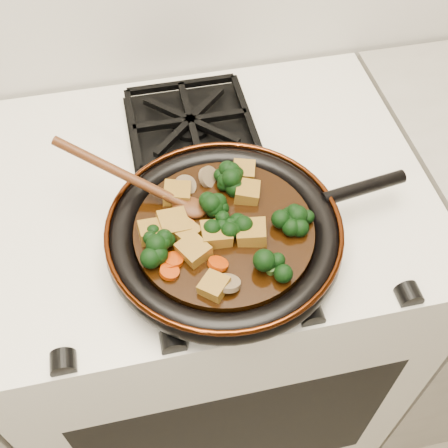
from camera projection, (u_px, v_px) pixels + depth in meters
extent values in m
cube|color=white|center=(210.00, 312.00, 1.32)|extent=(0.76, 0.60, 0.90)
cylinder|color=black|center=(224.00, 239.00, 0.85)|extent=(0.33, 0.33, 0.01)
torus|color=black|center=(224.00, 235.00, 0.84)|extent=(0.36, 0.36, 0.04)
torus|color=#411A09|center=(224.00, 227.00, 0.83)|extent=(0.35, 0.35, 0.01)
cylinder|color=black|center=(364.00, 188.00, 0.88)|extent=(0.14, 0.04, 0.02)
cylinder|color=black|center=(224.00, 233.00, 0.84)|extent=(0.27, 0.27, 0.02)
cube|color=olive|center=(186.00, 233.00, 0.82)|extent=(0.05, 0.05, 0.02)
cube|color=olive|center=(194.00, 250.00, 0.80)|extent=(0.05, 0.05, 0.03)
cube|color=olive|center=(177.00, 193.00, 0.86)|extent=(0.05, 0.05, 0.03)
cube|color=olive|center=(252.00, 233.00, 0.81)|extent=(0.05, 0.05, 0.03)
cube|color=olive|center=(244.00, 171.00, 0.89)|extent=(0.04, 0.04, 0.02)
cube|color=olive|center=(153.00, 232.00, 0.82)|extent=(0.04, 0.04, 0.03)
cube|color=olive|center=(216.00, 235.00, 0.81)|extent=(0.05, 0.04, 0.03)
cube|color=olive|center=(247.00, 192.00, 0.86)|extent=(0.05, 0.05, 0.03)
cube|color=olive|center=(214.00, 286.00, 0.76)|extent=(0.05, 0.05, 0.02)
cube|color=olive|center=(174.00, 224.00, 0.82)|extent=(0.05, 0.05, 0.03)
cylinder|color=#A53004|center=(218.00, 264.00, 0.79)|extent=(0.03, 0.03, 0.02)
cylinder|color=#A53004|center=(186.00, 226.00, 0.83)|extent=(0.03, 0.03, 0.01)
cylinder|color=#A53004|center=(174.00, 260.00, 0.79)|extent=(0.03, 0.03, 0.01)
cylinder|color=#A53004|center=(169.00, 261.00, 0.79)|extent=(0.03, 0.03, 0.01)
cylinder|color=#A53004|center=(169.00, 272.00, 0.78)|extent=(0.03, 0.03, 0.01)
cylinder|color=brown|center=(227.00, 283.00, 0.76)|extent=(0.05, 0.05, 0.02)
cylinder|color=brown|center=(209.00, 177.00, 0.88)|extent=(0.05, 0.05, 0.03)
cylinder|color=brown|center=(185.00, 186.00, 0.87)|extent=(0.04, 0.03, 0.03)
ellipsoid|color=#4B2510|center=(190.00, 207.00, 0.85)|extent=(0.07, 0.06, 0.02)
cylinder|color=#4B2510|center=(122.00, 174.00, 0.84)|extent=(0.02, 0.02, 0.23)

